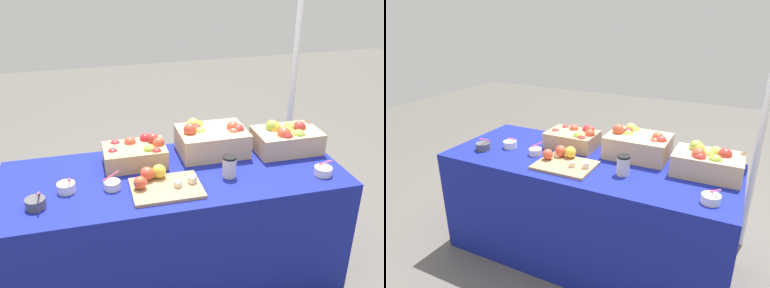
# 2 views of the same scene
# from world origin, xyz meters

# --- Properties ---
(ground_plane) EXTENTS (10.00, 10.00, 0.00)m
(ground_plane) POSITION_xyz_m (0.00, 0.00, 0.00)
(ground_plane) COLOR #56514C
(table) EXTENTS (1.90, 0.76, 0.74)m
(table) POSITION_xyz_m (0.00, 0.00, 0.37)
(table) COLOR navy
(table) RESTS_ON ground_plane
(apple_crate_left) EXTENTS (0.39, 0.26, 0.19)m
(apple_crate_left) POSITION_xyz_m (0.73, 0.11, 0.82)
(apple_crate_left) COLOR tan
(apple_crate_left) RESTS_ON table
(apple_crate_middle) EXTENTS (0.40, 0.30, 0.21)m
(apple_crate_middle) POSITION_xyz_m (0.28, 0.20, 0.83)
(apple_crate_middle) COLOR tan
(apple_crate_middle) RESTS_ON table
(apple_crate_right) EXTENTS (0.35, 0.24, 0.16)m
(apple_crate_right) POSITION_xyz_m (-0.19, 0.17, 0.81)
(apple_crate_right) COLOR tan
(apple_crate_right) RESTS_ON table
(cutting_board_front) EXTENTS (0.37, 0.28, 0.09)m
(cutting_board_front) POSITION_xyz_m (-0.10, -0.13, 0.77)
(cutting_board_front) COLOR tan
(cutting_board_front) RESTS_ON table
(sample_bowl_near) EXTENTS (0.10, 0.10, 0.11)m
(sample_bowl_near) POSITION_xyz_m (-0.72, -0.17, 0.77)
(sample_bowl_near) COLOR #4C4C51
(sample_bowl_near) RESTS_ON table
(sample_bowl_mid) EXTENTS (0.09, 0.09, 0.10)m
(sample_bowl_mid) POSITION_xyz_m (-0.35, -0.08, 0.76)
(sample_bowl_mid) COLOR silver
(sample_bowl_mid) RESTS_ON table
(sample_bowl_far) EXTENTS (0.10, 0.10, 0.09)m
(sample_bowl_far) POSITION_xyz_m (0.79, -0.22, 0.76)
(sample_bowl_far) COLOR silver
(sample_bowl_far) RESTS_ON table
(sample_bowl_extra) EXTENTS (0.09, 0.09, 0.09)m
(sample_bowl_extra) POSITION_xyz_m (-0.58, -0.05, 0.77)
(sample_bowl_extra) COLOR silver
(sample_bowl_extra) RESTS_ON table
(coffee_cup) EXTENTS (0.08, 0.08, 0.12)m
(coffee_cup) POSITION_xyz_m (0.29, -0.11, 0.80)
(coffee_cup) COLOR beige
(coffee_cup) RESTS_ON table
(tent_pole) EXTENTS (0.04, 0.04, 1.93)m
(tent_pole) POSITION_xyz_m (1.00, 0.61, 0.96)
(tent_pole) COLOR white
(tent_pole) RESTS_ON ground_plane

